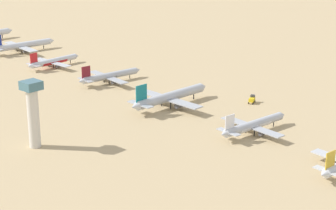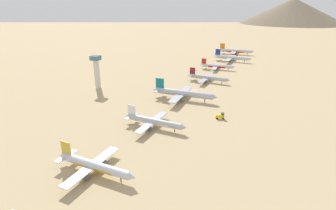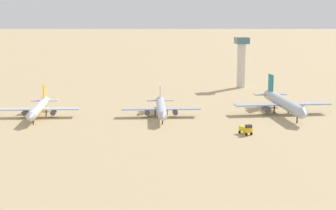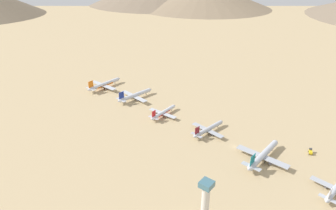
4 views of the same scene
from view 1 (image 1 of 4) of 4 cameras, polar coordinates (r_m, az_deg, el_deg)
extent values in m
plane|color=tan|center=(321.97, -2.85, 0.98)|extent=(2211.84, 2211.84, 0.00)
cone|color=silver|center=(223.11, 14.49, -6.38)|extent=(3.12, 3.66, 3.38)
cube|color=gold|center=(224.13, 15.10, -5.09)|extent=(5.44, 0.93, 6.92)
cube|color=#B6BBC5|center=(225.24, 14.93, -6.07)|extent=(4.42, 12.13, 0.36)
cylinder|color=#B2B7C1|center=(267.78, 8.14, -1.82)|extent=(35.53, 7.87, 3.73)
cone|color=#B2B7C1|center=(281.79, 10.74, -0.95)|extent=(3.55, 4.00, 3.66)
cone|color=#B2B7C1|center=(254.59, 5.27, -2.77)|extent=(3.13, 3.66, 3.36)
cube|color=white|center=(255.49, 5.86, -1.67)|extent=(5.40, 0.98, 6.87)
cube|color=#A4A8B2|center=(256.45, 5.74, -2.54)|extent=(4.51, 12.07, 0.35)
cube|color=#A4A8B2|center=(266.95, 7.92, -2.02)|extent=(8.81, 33.72, 0.44)
cylinder|color=#4C4C54|center=(271.65, 7.10, -1.93)|extent=(4.36, 2.73, 2.26)
cylinder|color=#4C4C54|center=(264.38, 8.97, -2.59)|extent=(4.36, 2.73, 2.26)
cylinder|color=black|center=(278.23, 9.96, -1.64)|extent=(0.43, 0.43, 3.75)
cylinder|color=black|center=(268.40, 7.36, -2.25)|extent=(0.43, 0.43, 3.75)
cylinder|color=black|center=(265.23, 8.17, -2.54)|extent=(0.43, 0.43, 3.75)
cylinder|color=white|center=(267.87, 8.13, -1.88)|extent=(19.74, 6.00, 3.74)
cylinder|color=#B2B7C1|center=(301.14, 0.24, 0.83)|extent=(44.72, 6.72, 4.70)
cone|color=#B2B7C1|center=(317.98, 3.35, 1.73)|extent=(4.17, 4.78, 4.61)
cone|color=#B2B7C1|center=(285.52, -3.18, -0.17)|extent=(3.65, 4.39, 4.23)
cube|color=#14727F|center=(286.68, -2.53, 1.07)|extent=(6.82, 0.74, 8.66)
cube|color=#A4A8B2|center=(287.72, -2.63, 0.08)|extent=(4.63, 15.02, 0.45)
cube|color=#A4A8B2|center=(300.14, -0.01, 0.60)|extent=(8.09, 42.32, 0.56)
cylinder|color=#4C4C54|center=(306.39, -0.85, 0.63)|extent=(5.32, 3.08, 2.85)
cylinder|color=#4C4C54|center=(296.33, 1.14, 0.02)|extent=(5.32, 3.08, 2.85)
cylinder|color=black|center=(313.61, 2.44, 0.97)|extent=(0.54, 0.54, 4.73)
cylinder|color=black|center=(302.12, -0.60, 0.32)|extent=(0.54, 0.54, 4.73)
cylinder|color=black|center=(297.74, 0.26, 0.05)|extent=(0.54, 0.54, 4.73)
cylinder|color=#B2B7C1|center=(344.72, -5.50, 2.79)|extent=(36.01, 8.91, 3.78)
cone|color=#B2B7C1|center=(355.42, -2.87, 3.32)|extent=(3.69, 4.13, 3.71)
cone|color=#B2B7C1|center=(334.92, -8.25, 2.23)|extent=(3.25, 3.77, 3.41)
cube|color=maroon|center=(335.52, -7.76, 3.07)|extent=(5.47, 1.13, 6.97)
cube|color=#A4A8B2|center=(336.28, -7.81, 2.38)|extent=(4.87, 12.28, 0.36)
cube|color=#A4A8B2|center=(344.11, -5.70, 2.64)|extent=(9.80, 34.22, 0.45)
cylinder|color=#4C4C54|center=(349.73, -6.12, 2.65)|extent=(4.47, 2.87, 2.29)
cylinder|color=#4C4C54|center=(340.08, -5.03, 2.24)|extent=(4.47, 2.87, 2.29)
cylinder|color=black|center=(352.70, -3.64, 2.80)|extent=(0.44, 0.44, 3.80)
cylinder|color=black|center=(346.12, -6.06, 2.44)|extent=(0.44, 0.44, 3.80)
cylinder|color=black|center=(341.92, -5.59, 2.26)|extent=(0.44, 0.44, 3.80)
cylinder|color=silver|center=(384.68, -10.74, 4.12)|extent=(33.94, 3.99, 3.58)
cone|color=silver|center=(395.73, -8.62, 4.62)|extent=(3.06, 3.54, 3.51)
cone|color=silver|center=(374.33, -12.95, 3.59)|extent=(2.68, 3.25, 3.22)
cube|color=red|center=(375.22, -12.57, 4.31)|extent=(5.18, 0.39, 6.59)
cube|color=#B6BBC5|center=(375.80, -12.61, 3.73)|extent=(3.15, 11.34, 0.34)
cube|color=#B6BBC5|center=(384.01, -10.90, 3.99)|extent=(5.10, 32.07, 0.42)
cylinder|color=#4C4C54|center=(389.16, -11.31, 3.95)|extent=(3.98, 2.21, 2.17)
cylinder|color=#4C4C54|center=(380.37, -10.28, 3.69)|extent=(3.98, 2.21, 2.17)
cylinder|color=black|center=(392.83, -9.23, 4.17)|extent=(0.41, 0.41, 3.60)
cylinder|color=black|center=(385.74, -11.22, 3.80)|extent=(0.41, 0.41, 3.60)
cylinder|color=black|center=(381.92, -10.77, 3.68)|extent=(0.41, 0.41, 3.60)
cylinder|color=red|center=(384.75, -10.73, 4.08)|extent=(18.69, 3.81, 3.59)
cylinder|color=silver|center=(430.42, -13.58, 5.52)|extent=(42.28, 9.67, 4.44)
cone|color=silver|center=(440.78, -10.92, 5.99)|extent=(4.25, 4.78, 4.35)
cube|color=#B6BBC5|center=(429.83, -13.78, 5.39)|extent=(10.77, 40.14, 0.53)
cylinder|color=#4C4C54|center=(436.74, -14.07, 5.34)|extent=(5.20, 3.28, 2.69)
cylinder|color=#4C4C54|center=(424.43, -13.22, 5.05)|extent=(5.20, 3.28, 2.69)
cylinder|color=black|center=(438.10, -11.69, 5.51)|extent=(0.51, 0.51, 4.46)
cylinder|color=black|center=(432.41, -14.08, 5.18)|extent=(0.51, 0.51, 4.46)
cylinder|color=black|center=(427.07, -13.72, 5.05)|extent=(0.51, 0.51, 4.46)
cone|color=silver|center=(485.17, -14.69, 6.83)|extent=(3.97, 4.59, 4.52)
cylinder|color=black|center=(482.07, -15.39, 6.37)|extent=(0.53, 0.53, 4.64)
cube|color=yellow|center=(310.00, 7.93, 0.53)|extent=(5.68, 4.03, 1.70)
cube|color=#333338|center=(311.17, 8.02, 0.86)|extent=(2.43, 2.58, 1.10)
cylinder|color=black|center=(312.50, 7.81, 0.41)|extent=(1.15, 0.72, 1.10)
cylinder|color=black|center=(312.00, 8.22, 0.36)|extent=(1.15, 0.72, 1.10)
cylinder|color=black|center=(308.84, 7.63, 0.20)|extent=(1.15, 0.72, 1.10)
cylinder|color=black|center=(308.33, 8.04, 0.15)|extent=(1.15, 0.72, 1.10)
cylinder|color=beige|center=(253.23, -12.60, -1.26)|extent=(4.80, 4.80, 24.83)
cube|color=#3F6B7A|center=(249.02, -12.82, 1.83)|extent=(7.20, 7.20, 3.60)
camera|label=2|loc=(263.93, 41.34, 8.40)|focal=28.41mm
camera|label=3|loc=(451.22, 29.33, 9.87)|focal=59.48mm
camera|label=4|loc=(143.53, -46.15, 32.57)|focal=31.85mm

